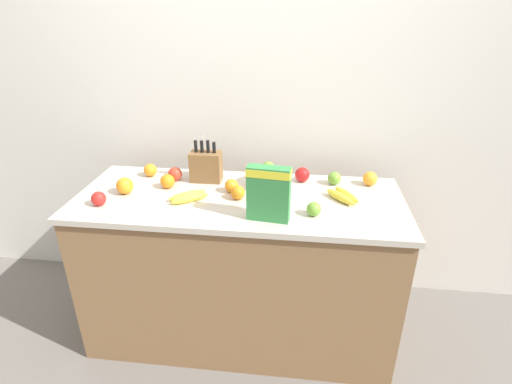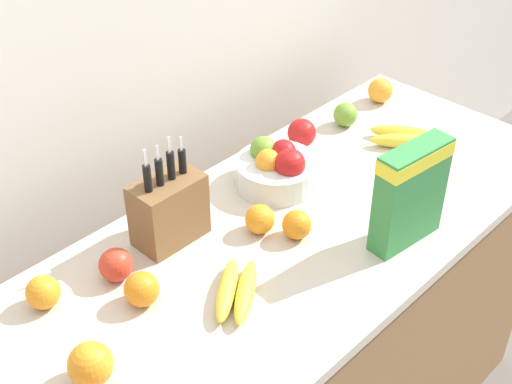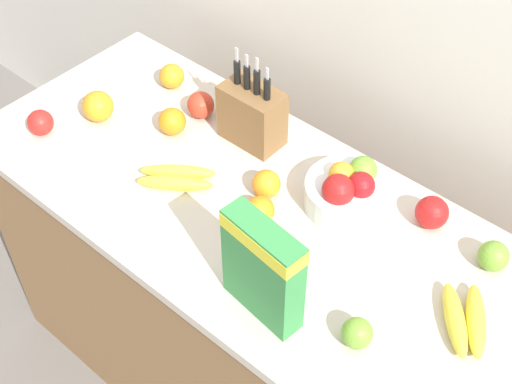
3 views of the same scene
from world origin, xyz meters
The scene contains 16 objects.
counter centered at (0.00, 0.00, 0.44)m, with size 1.67×0.67×0.89m.
knife_block centered at (-0.21, 0.19, 0.97)m, with size 0.17×0.10×0.27m.
cereal_box centered at (0.17, -0.21, 1.03)m, with size 0.20×0.08×0.26m.
fruit_bowl centered at (0.13, 0.16, 0.94)m, with size 0.22×0.22×0.12m.
banana_bunch_left centered at (0.53, 0.03, 0.91)m, with size 0.18×0.20×0.04m.
banana_bunch_right centered at (-0.24, -0.07, 0.91)m, with size 0.20×0.18×0.04m.
apple_rear centered at (-0.38, 0.17, 0.92)m, with size 0.08×0.08×0.08m, color red.
apple_middle centered at (-0.66, -0.17, 0.92)m, with size 0.07×0.07×0.07m, color red.
apple_front centered at (0.32, 0.23, 0.93)m, with size 0.08×0.08×0.08m, color red.
apple_near_bananas centered at (0.37, -0.15, 0.92)m, with size 0.07×0.07×0.07m, color #6B9E33.
apple_leftmost centered at (0.49, 0.21, 0.92)m, with size 0.07×0.07×0.07m, color #6B9E33.
orange_near_bowl centered at (-0.59, -0.03, 0.93)m, with size 0.09×0.09×0.09m, color orange.
orange_mid_right centered at (-0.39, 0.07, 0.92)m, with size 0.08×0.08×0.08m, color orange.
orange_front_center centered at (0.00, -0.02, 0.92)m, with size 0.07×0.07×0.07m, color orange.
orange_front_right centered at (-0.54, 0.21, 0.92)m, with size 0.07×0.07×0.07m, color orange.
orange_back_center centered at (-0.05, 0.05, 0.92)m, with size 0.07×0.07×0.07m, color orange.
Camera 3 is at (0.75, -0.90, 2.17)m, focal length 50.00 mm.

